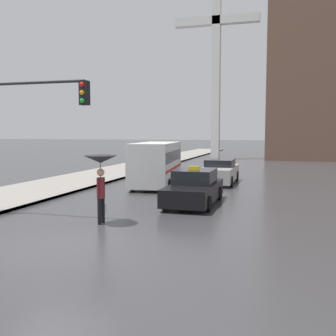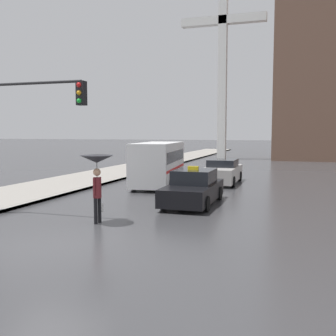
# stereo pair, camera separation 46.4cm
# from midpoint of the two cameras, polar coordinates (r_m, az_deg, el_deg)

# --- Properties ---
(ground_plane) EXTENTS (300.00, 300.00, 0.00)m
(ground_plane) POSITION_cam_midpoint_polar(r_m,az_deg,el_deg) (10.80, -17.02, -11.15)
(ground_plane) COLOR #38383A
(taxi) EXTENTS (1.91, 4.44, 1.60)m
(taxi) POSITION_cam_midpoint_polar(r_m,az_deg,el_deg) (16.52, 3.01, -2.97)
(taxi) COLOR black
(taxi) RESTS_ON ground_plane
(sedan_red) EXTENTS (1.91, 4.65, 1.41)m
(sedan_red) POSITION_cam_midpoint_polar(r_m,az_deg,el_deg) (23.46, 6.93, -0.57)
(sedan_red) COLOR #B7B2AD
(sedan_red) RESTS_ON ground_plane
(ambulance_van) EXTENTS (2.64, 5.89, 2.43)m
(ambulance_van) POSITION_cam_midpoint_polar(r_m,az_deg,el_deg) (22.00, -2.31, 0.88)
(ambulance_van) COLOR silver
(ambulance_van) RESTS_ON ground_plane
(pedestrian_with_umbrella) EXTENTS (1.10, 1.10, 2.25)m
(pedestrian_with_umbrella) POSITION_cam_midpoint_polar(r_m,az_deg,el_deg) (12.98, -10.77, 0.05)
(pedestrian_with_umbrella) COLOR black
(pedestrian_with_umbrella) RESTS_ON ground_plane
(traffic_light) EXTENTS (4.17, 0.38, 5.00)m
(traffic_light) POSITION_cam_midpoint_polar(r_m,az_deg,el_deg) (14.69, -20.53, 6.96)
(traffic_light) COLOR black
(traffic_light) RESTS_ON ground_plane
(monument_cross) EXTENTS (9.30, 0.90, 21.15)m
(monument_cross) POSITION_cam_midpoint_polar(r_m,az_deg,el_deg) (45.44, 6.71, 16.55)
(monument_cross) COLOR white
(monument_cross) RESTS_ON ground_plane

